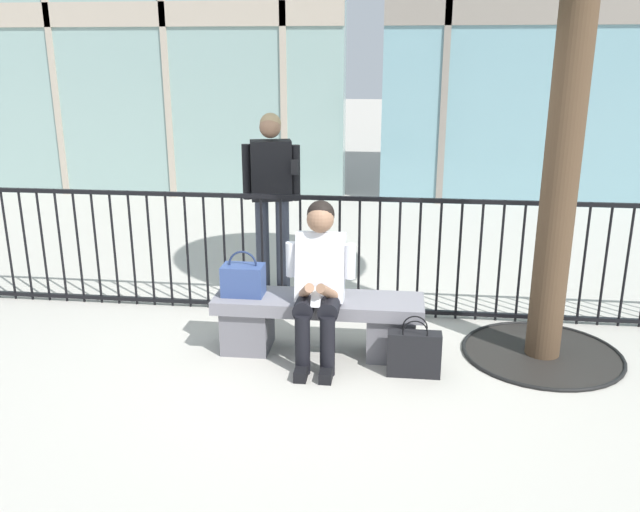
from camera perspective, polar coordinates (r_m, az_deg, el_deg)
name	(u,v)px	position (r m, az deg, el deg)	size (l,w,h in m)	color
ground_plane	(318,351)	(5.22, -0.13, -8.22)	(60.00, 60.00, 0.00)	#B2ADA3
stone_bench	(318,319)	(5.11, -0.13, -5.47)	(1.60, 0.44, 0.45)	slate
seated_person_with_phone	(319,278)	(4.85, -0.07, -1.92)	(0.52, 0.66, 1.21)	black
handbag_on_bench	(243,279)	(5.09, -6.65, -2.01)	(0.32, 0.20, 0.35)	#33477F
shopping_bag	(414,353)	(4.84, 8.12, -8.29)	(0.38, 0.13, 0.44)	black
bystander_at_railing	(272,189)	(6.31, -4.21, 5.79)	(0.55, 0.31, 1.71)	#383D4C
plaza_railing	(330,255)	(5.78, 0.84, 0.09)	(8.77, 0.04, 1.07)	black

